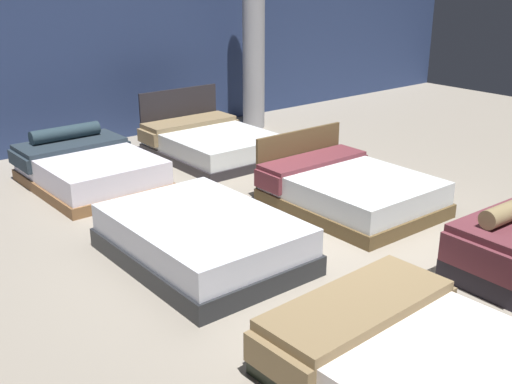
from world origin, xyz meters
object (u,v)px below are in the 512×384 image
at_px(bed_4, 89,168).
at_px(bed_2, 202,239).
at_px(bed_0, 427,368).
at_px(support_pillar, 254,29).
at_px(bed_5, 211,143).
at_px(bed_3, 349,190).

bearing_deg(bed_4, bed_2, -92.66).
bearing_deg(bed_2, bed_0, -89.17).
height_order(bed_0, support_pillar, support_pillar).
distance_m(bed_4, bed_5, 2.05).
relative_size(bed_4, support_pillar, 0.56).
relative_size(bed_4, bed_5, 0.99).
distance_m(bed_2, bed_3, 2.19).
height_order(bed_0, bed_2, bed_2).
height_order(bed_2, bed_3, bed_3).
bearing_deg(support_pillar, bed_0, -119.84).
xyz_separation_m(bed_2, support_pillar, (3.82, 3.94, 1.52)).
height_order(bed_2, bed_5, bed_5).
relative_size(bed_3, support_pillar, 0.55).
distance_m(bed_3, support_pillar, 4.47).
relative_size(bed_2, bed_3, 1.05).
relative_size(bed_5, support_pillar, 0.57).
bearing_deg(bed_0, bed_3, 49.77).
xyz_separation_m(bed_0, bed_5, (2.11, 5.56, 0.02)).
height_order(bed_2, bed_4, bed_4).
bearing_deg(bed_0, bed_5, 67.17).
bearing_deg(support_pillar, bed_5, -148.00).
distance_m(bed_2, support_pillar, 5.70).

